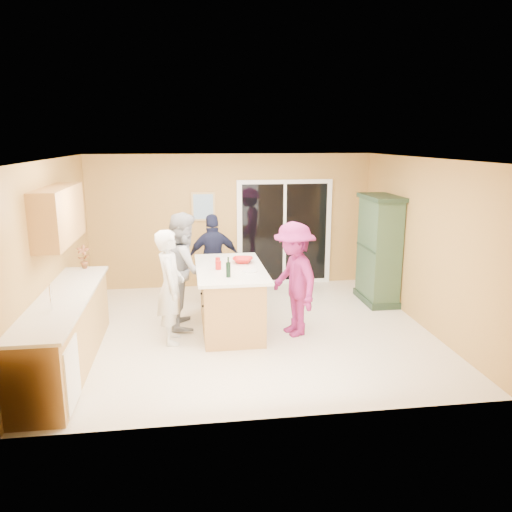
{
  "coord_description": "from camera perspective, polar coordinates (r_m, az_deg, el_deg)",
  "views": [
    {
      "loc": [
        -0.86,
        -7.16,
        2.87
      ],
      "look_at": [
        0.15,
        0.1,
        1.15
      ],
      "focal_mm": 35.0,
      "sensor_mm": 36.0,
      "label": 1
    }
  ],
  "objects": [
    {
      "name": "woman_white",
      "position": [
        7.2,
        -9.77,
        -3.49
      ],
      "size": [
        0.41,
        0.61,
        1.65
      ],
      "primitive_type": "imported",
      "rotation": [
        0.0,
        0.0,
        1.6
      ],
      "color": "silver",
      "rests_on": "floor"
    },
    {
      "name": "serving_bowl",
      "position": [
        7.8,
        -1.53,
        -0.48
      ],
      "size": [
        0.38,
        0.38,
        0.08
      ],
      "primitive_type": "imported",
      "rotation": [
        0.0,
        0.0,
        -0.21
      ],
      "color": "#AF1613",
      "rests_on": "kitchen_island"
    },
    {
      "name": "framed_picture",
      "position": [
        9.72,
        -6.05,
        5.64
      ],
      "size": [
        0.46,
        0.04,
        0.56
      ],
      "color": "tan",
      "rests_on": "wall_back"
    },
    {
      "name": "tumbler_far",
      "position": [
        7.41,
        -4.34,
        -1.06
      ],
      "size": [
        0.09,
        0.09,
        0.13
      ],
      "primitive_type": "cylinder",
      "rotation": [
        0.0,
        0.0,
        -0.08
      ],
      "color": "#AF1613",
      "rests_on": "kitchen_island"
    },
    {
      "name": "wall_back",
      "position": [
        9.82,
        -2.8,
        4.0
      ],
      "size": [
        5.5,
        0.1,
        2.6
      ],
      "primitive_type": "cube",
      "color": "#E1AB5D",
      "rests_on": "ground"
    },
    {
      "name": "woman_grey",
      "position": [
        7.79,
        -8.12,
        -1.59
      ],
      "size": [
        0.69,
        0.88,
        1.79
      ],
      "primitive_type": "imported",
      "rotation": [
        0.0,
        0.0,
        1.58
      ],
      "color": "gray",
      "rests_on": "floor"
    },
    {
      "name": "green_hutch",
      "position": [
        9.11,
        13.86,
        0.57
      ],
      "size": [
        0.55,
        1.05,
        1.92
      ],
      "color": "#1F3222",
      "rests_on": "floor"
    },
    {
      "name": "woman_magenta",
      "position": [
        7.39,
        4.36,
        -2.67
      ],
      "size": [
        0.9,
        1.23,
        1.7
      ],
      "primitive_type": "imported",
      "rotation": [
        0.0,
        0.0,
        -1.3
      ],
      "color": "#851D5F",
      "rests_on": "floor"
    },
    {
      "name": "wall_right",
      "position": [
        8.17,
        18.48,
        1.44
      ],
      "size": [
        0.1,
        5.0,
        2.6
      ],
      "primitive_type": "cube",
      "color": "#E1AB5D",
      "rests_on": "ground"
    },
    {
      "name": "tumbler_near",
      "position": [
        7.72,
        -4.4,
        -0.56
      ],
      "size": [
        0.08,
        0.08,
        0.11
      ],
      "primitive_type": "cylinder",
      "rotation": [
        0.0,
        0.0,
        -0.09
      ],
      "color": "#AF1613",
      "rests_on": "kitchen_island"
    },
    {
      "name": "white_plate",
      "position": [
        7.28,
        -0.72,
        -1.74
      ],
      "size": [
        0.24,
        0.24,
        0.02
      ],
      "primitive_type": "cylinder",
      "rotation": [
        0.0,
        0.0,
        0.07
      ],
      "color": "silver",
      "rests_on": "kitchen_island"
    },
    {
      "name": "ceiling",
      "position": [
        7.21,
        -1.09,
        11.06
      ],
      "size": [
        5.5,
        5.0,
        0.1
      ],
      "primitive_type": "cube",
      "color": "white",
      "rests_on": "wall_back"
    },
    {
      "name": "kitchen_island",
      "position": [
        7.68,
        -2.94,
        -5.07
      ],
      "size": [
        1.03,
        1.88,
        0.99
      ],
      "rotation": [
        0.0,
        0.0,
        0.01
      ],
      "color": "tan",
      "rests_on": "floor"
    },
    {
      "name": "left_cabinet_run",
      "position": [
        6.76,
        -21.19,
        -8.61
      ],
      "size": [
        0.65,
        3.05,
        1.24
      ],
      "color": "tan",
      "rests_on": "floor"
    },
    {
      "name": "tulip_vase",
      "position": [
        8.04,
        -19.12,
        -0.08
      ],
      "size": [
        0.21,
        0.15,
        0.37
      ],
      "primitive_type": "imported",
      "rotation": [
        0.0,
        0.0,
        0.1
      ],
      "color": "red",
      "rests_on": "left_cabinet_run"
    },
    {
      "name": "wall_left",
      "position": [
        7.57,
        -22.19,
        0.24
      ],
      "size": [
        0.1,
        5.0,
        2.6
      ],
      "primitive_type": "cube",
      "color": "#E1AB5D",
      "rests_on": "ground"
    },
    {
      "name": "wine_bottle",
      "position": [
        6.98,
        -3.18,
        -1.53
      ],
      "size": [
        0.07,
        0.07,
        0.29
      ],
      "rotation": [
        0.0,
        0.0,
        -0.12
      ],
      "color": "black",
      "rests_on": "kitchen_island"
    },
    {
      "name": "sliding_door",
      "position": [
        9.98,
        3.26,
        2.68
      ],
      "size": [
        1.9,
        0.07,
        2.1
      ],
      "color": "white",
      "rests_on": "floor"
    },
    {
      "name": "upper_cabinets",
      "position": [
        7.24,
        -21.61,
        4.37
      ],
      "size": [
        0.35,
        1.6,
        0.75
      ],
      "primitive_type": "cube",
      "color": "tan",
      "rests_on": "wall_left"
    },
    {
      "name": "wall_front",
      "position": [
        4.99,
        2.41,
        -5.15
      ],
      "size": [
        5.5,
        0.1,
        2.6
      ],
      "primitive_type": "cube",
      "color": "#E1AB5D",
      "rests_on": "ground"
    },
    {
      "name": "floor",
      "position": [
        7.76,
        -1.01,
        -8.5
      ],
      "size": [
        5.5,
        5.5,
        0.0
      ],
      "primitive_type": "plane",
      "color": "white",
      "rests_on": "ground"
    },
    {
      "name": "woman_navy",
      "position": [
        8.88,
        -4.86,
        -0.31
      ],
      "size": [
        0.97,
        0.48,
        1.6
      ],
      "primitive_type": "imported",
      "rotation": [
        0.0,
        0.0,
        3.24
      ],
      "color": "#191B37",
      "rests_on": "floor"
    }
  ]
}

